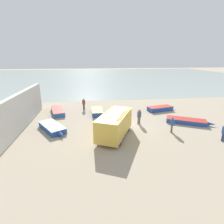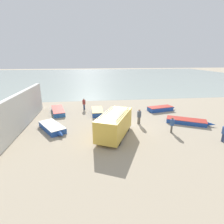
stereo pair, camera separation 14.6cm
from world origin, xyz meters
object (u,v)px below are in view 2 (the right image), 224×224
object	(u,v)px
fisherman_2	(139,115)
fishing_rowboat_2	(53,128)
parked_van	(114,124)
fisherman_1	(224,132)
fisherman_0	(84,103)
fishing_rowboat_3	(58,111)
fishing_rowboat_0	(161,109)
fisherman_3	(172,124)
fishing_rowboat_4	(187,121)
fishing_rowboat_1	(97,111)

from	to	relation	value
fisherman_2	fishing_rowboat_2	bearing A→B (deg)	-77.52
parked_van	fisherman_1	world-z (taller)	parked_van
fisherman_0	fisherman_2	world-z (taller)	fisherman_2
fishing_rowboat_2	fishing_rowboat_3	xyz separation A→B (m)	(-0.52, 6.14, -0.00)
fishing_rowboat_0	fisherman_0	bearing A→B (deg)	157.99
fishing_rowboat_0	fishing_rowboat_3	size ratio (longest dim) A/B	0.82
fisherman_3	fisherman_1	bearing A→B (deg)	-170.41
parked_van	fishing_rowboat_3	xyz separation A→B (m)	(-6.72, 8.29, -0.96)
fisherman_0	fishing_rowboat_0	bearing A→B (deg)	23.83
fishing_rowboat_3	parked_van	bearing A→B (deg)	-155.86
fishing_rowboat_2	fishing_rowboat_4	bearing A→B (deg)	58.38
fishing_rowboat_2	fisherman_0	distance (m)	7.82
fisherman_3	fisherman_2	bearing A→B (deg)	-1.52
fishing_rowboat_2	fisherman_0	bearing A→B (deg)	124.81
fishing_rowboat_0	parked_van	bearing A→B (deg)	-148.11
fishing_rowboat_0	fishing_rowboat_3	bearing A→B (deg)	164.40
fishing_rowboat_2	fisherman_3	xyz separation A→B (m)	(12.03, -1.96, 0.66)
fishing_rowboat_0	fishing_rowboat_2	xyz separation A→B (m)	(-13.87, -5.36, -0.01)
fishing_rowboat_3	fisherman_1	world-z (taller)	fisherman_1
parked_van	fisherman_3	distance (m)	5.84
fishing_rowboat_3	fisherman_2	size ratio (longest dim) A/B	3.06
fishing_rowboat_0	fishing_rowboat_1	size ratio (longest dim) A/B	1.11
fishing_rowboat_2	fishing_rowboat_4	distance (m)	14.96
fishing_rowboat_0	fishing_rowboat_2	distance (m)	14.87
fishing_rowboat_4	fisherman_2	xyz separation A→B (m)	(-5.58, 0.50, 0.78)
fishing_rowboat_1	fisherman_2	world-z (taller)	fisherman_2
parked_van	fishing_rowboat_2	size ratio (longest dim) A/B	1.28
fishing_rowboat_4	fisherman_3	xyz separation A→B (m)	(-2.93, -2.18, 0.70)
parked_van	fisherman_0	bearing A→B (deg)	44.27
fishing_rowboat_3	fisherman_3	xyz separation A→B (m)	(12.55, -8.10, 0.66)
parked_van	fisherman_3	world-z (taller)	parked_van
fisherman_0	fisherman_3	distance (m)	12.85
fisherman_3	parked_van	bearing A→B (deg)	45.62
fisherman_1	fishing_rowboat_1	bearing A→B (deg)	141.19
fishing_rowboat_2	fisherman_2	world-z (taller)	fisherman_2
fishing_rowboat_0	fishing_rowboat_4	world-z (taller)	fishing_rowboat_0
fishing_rowboat_3	fishing_rowboat_4	xyz separation A→B (m)	(15.48, -5.92, -0.04)
parked_van	fishing_rowboat_1	world-z (taller)	parked_van
fishing_rowboat_2	fishing_rowboat_4	size ratio (longest dim) A/B	0.88
parked_van	fisherman_0	world-z (taller)	parked_van
fishing_rowboat_0	fishing_rowboat_3	world-z (taller)	fishing_rowboat_0
fishing_rowboat_3	fishing_rowboat_4	world-z (taller)	fishing_rowboat_3
fishing_rowboat_1	fisherman_0	size ratio (longest dim) A/B	2.38
parked_van	fisherman_1	distance (m)	9.80
fishing_rowboat_1	fisherman_2	bearing A→B (deg)	-134.24
fishing_rowboat_2	parked_van	bearing A→B (deg)	38.47
fisherman_3	fishing_rowboat_4	bearing A→B (deg)	-99.59
fishing_rowboat_2	fishing_rowboat_3	world-z (taller)	fishing_rowboat_2
fishing_rowboat_2	fisherman_3	size ratio (longest dim) A/B	2.77
fishing_rowboat_1	fisherman_0	world-z (taller)	fisherman_0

